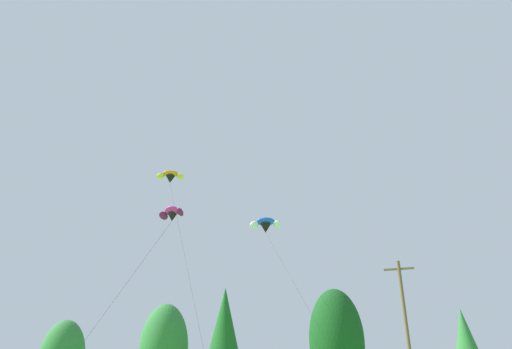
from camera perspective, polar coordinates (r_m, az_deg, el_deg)
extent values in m
ellipsoid|color=#2D7033|center=(52.13, -11.00, -19.83)|extent=(4.90, 4.90, 9.01)
cone|color=#19561E|center=(48.13, -3.83, -18.71)|extent=(4.34, 4.34, 9.23)
ellipsoid|color=#144719|center=(46.50, 9.63, -19.00)|extent=(5.01, 5.01, 9.32)
cylinder|color=brown|center=(37.08, 17.79, -18.69)|extent=(0.26, 0.26, 11.79)
cube|color=brown|center=(37.97, 16.72, -10.77)|extent=(2.20, 0.14, 0.14)
ellipsoid|color=#D12893|center=(35.63, -10.04, -4.32)|extent=(1.42, 1.19, 0.79)
ellipsoid|color=#66144C|center=(35.09, -9.09, -4.44)|extent=(0.68, 0.91, 0.86)
ellipsoid|color=#66144C|center=(36.04, -11.02, -4.86)|extent=(0.89, 0.88, 0.86)
cone|color=black|center=(35.53, -10.01, -5.08)|extent=(0.85, 0.85, 0.60)
cylinder|color=black|center=(30.20, -16.26, -13.78)|extent=(1.65, 9.41, 12.48)
ellipsoid|color=orange|center=(54.48, -10.19, 0.09)|extent=(2.00, 1.61, 0.74)
ellipsoid|color=yellow|center=(54.22, -9.08, -0.22)|extent=(1.20, 1.17, 0.92)
ellipsoid|color=yellow|center=(54.51, -11.35, -0.17)|extent=(1.12, 1.12, 0.92)
cone|color=black|center=(54.29, -10.23, -0.59)|extent=(1.24, 1.24, 0.84)
cylinder|color=black|center=(42.71, -8.32, -10.68)|extent=(11.02, 12.66, 22.68)
ellipsoid|color=blue|center=(52.99, 1.15, -5.64)|extent=(2.22, 1.57, 1.10)
ellipsoid|color=white|center=(52.83, 2.53, -5.97)|extent=(1.31, 1.17, 1.25)
ellipsoid|color=white|center=(52.95, -0.23, -6.04)|extent=(1.16, 1.19, 1.25)
cone|color=black|center=(52.83, 1.16, -6.48)|extent=(1.35, 1.35, 0.98)
cylinder|color=black|center=(41.88, 5.44, -14.29)|extent=(10.27, 15.87, 17.33)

